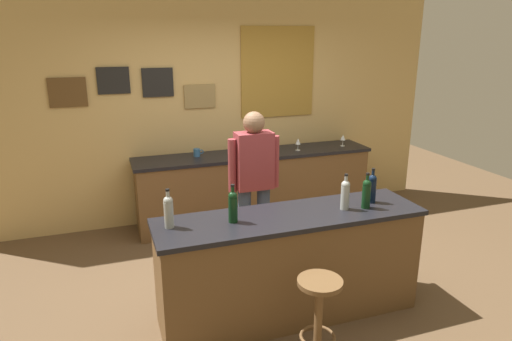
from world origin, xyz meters
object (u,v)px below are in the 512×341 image
bar_stool (319,308)px  wine_glass_b (270,145)px  wine_bottle_e (372,187)px  coffee_mug (197,152)px  wine_glass_d (343,138)px  wine_glass_c (298,142)px  wine_bottle_b (233,205)px  wine_bottle_c (345,194)px  wine_bottle_d (366,192)px  wine_glass_a (251,144)px  bartender (254,181)px  wine_bottle_a (169,211)px

bar_stool → wine_glass_b: 2.71m
wine_bottle_e → coffee_mug: (-1.08, 2.09, -0.11)m
bar_stool → wine_glass_b: bearing=76.7°
wine_glass_b → wine_glass_d: bearing=3.1°
wine_glass_c → wine_glass_d: same height
wine_bottle_b → coffee_mug: wine_bottle_b is taller
wine_glass_d → wine_bottle_c: bearing=-119.3°
wine_bottle_e → wine_bottle_d: bearing=-140.0°
wine_bottle_b → wine_glass_b: (1.05, 1.95, -0.05)m
wine_bottle_c → wine_glass_b: (0.10, 1.99, -0.05)m
wine_bottle_b → wine_glass_d: bearing=43.6°
wine_glass_b → wine_glass_c: 0.40m
wine_bottle_c → wine_glass_d: (1.15, 2.05, -0.05)m
wine_bottle_b → wine_glass_c: (1.44, 1.98, -0.05)m
wine_glass_d → wine_glass_a: bearing=176.6°
bar_stool → wine_glass_b: size_ratio=4.39×
wine_bottle_c → wine_glass_d: bearing=60.7°
wine_bottle_e → wine_glass_b: wine_bottle_e is taller
wine_bottle_c → wine_glass_c: size_ratio=1.97×
bartender → wine_glass_a: bartender is taller
wine_bottle_b → wine_bottle_d: (1.13, -0.08, 0.00)m
wine_bottle_a → wine_bottle_c: 1.44m
bartender → wine_bottle_d: bearing=-55.5°
wine_glass_a → coffee_mug: wine_glass_a is taller
wine_bottle_d → wine_glass_b: 2.03m
bartender → bar_stool: bearing=-91.4°
wine_bottle_e → wine_glass_a: 2.10m
bartender → wine_bottle_c: bartender is taller
bar_stool → wine_bottle_d: bearing=38.8°
wine_glass_c → wine_bottle_c: bearing=-103.6°
wine_bottle_c → wine_glass_d: wine_bottle_c is taller
wine_glass_a → bar_stool: bearing=-98.5°
wine_bottle_b → wine_glass_c: size_ratio=1.97×
wine_glass_b → wine_bottle_e: bearing=-84.0°
bar_stool → wine_bottle_e: (0.81, 0.66, 0.60)m
wine_bottle_c → wine_bottle_e: size_ratio=1.00×
wine_glass_c → wine_glass_a: bearing=170.9°
wine_bottle_a → wine_bottle_e: bearing=-1.2°
wine_bottle_c → wine_glass_c: wine_bottle_c is taller
wine_bottle_b → wine_bottle_e: size_ratio=1.00×
wine_bottle_e → wine_bottle_a: bearing=178.8°
wine_bottle_a → wine_glass_b: (1.53, 1.89, -0.05)m
wine_glass_a → wine_glass_c: same height
coffee_mug → wine_glass_a: bearing=-2.8°
wine_bottle_b → wine_glass_b: 2.21m
coffee_mug → wine_bottle_b: bearing=-94.5°
wine_bottle_e → wine_glass_d: bearing=66.8°
bartender → wine_glass_d: 1.98m
wine_bottle_e → wine_glass_a: wine_bottle_e is taller
wine_bottle_a → wine_bottle_c: size_ratio=1.00×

